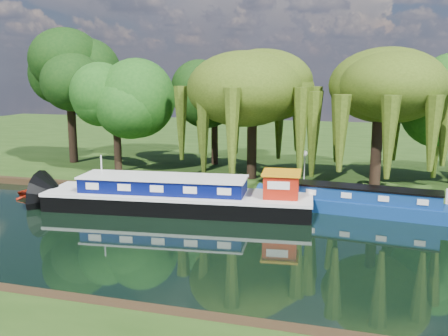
% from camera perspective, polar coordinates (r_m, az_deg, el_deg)
% --- Properties ---
extents(ground, '(120.00, 120.00, 0.00)m').
position_cam_1_polar(ground, '(23.86, 4.63, -8.80)').
color(ground, black).
extents(far_bank, '(120.00, 52.00, 0.45)m').
position_cam_1_polar(far_bank, '(56.76, 11.59, 2.63)').
color(far_bank, '#1C370F').
rests_on(far_bank, ground).
extents(dutch_barge, '(16.04, 5.23, 3.32)m').
position_cam_1_polar(dutch_barge, '(29.57, -5.07, -3.30)').
color(dutch_barge, black).
rests_on(dutch_barge, ground).
extents(narrowboat, '(11.75, 3.20, 1.69)m').
position_cam_1_polar(narrowboat, '(29.97, 15.90, -3.92)').
color(narrowboat, navy).
rests_on(narrowboat, ground).
extents(red_dinghy, '(3.56, 2.68, 0.70)m').
position_cam_1_polar(red_dinghy, '(34.74, -19.99, -3.20)').
color(red_dinghy, '#9C1A0B').
rests_on(red_dinghy, ground).
extents(willow_left, '(7.31, 7.31, 8.76)m').
position_cam_1_polar(willow_left, '(35.85, 3.27, 8.85)').
color(willow_left, black).
rests_on(willow_left, far_bank).
extents(willow_right, '(6.86, 6.86, 8.36)m').
position_cam_1_polar(willow_right, '(33.67, 17.34, 7.82)').
color(willow_right, black).
rests_on(willow_right, far_bank).
extents(tree_far_left, '(5.19, 5.19, 8.37)m').
position_cam_1_polar(tree_far_left, '(38.89, -12.28, 7.83)').
color(tree_far_left, black).
rests_on(tree_far_left, far_bank).
extents(tree_far_back, '(6.04, 6.04, 10.16)m').
position_cam_1_polar(tree_far_back, '(44.52, -17.25, 9.65)').
color(tree_far_back, black).
rests_on(tree_far_back, far_bank).
extents(tree_far_mid, '(4.84, 4.84, 7.91)m').
position_cam_1_polar(tree_far_mid, '(41.63, -1.10, 7.87)').
color(tree_far_mid, black).
rests_on(tree_far_mid, far_bank).
extents(lamppost, '(0.36, 0.36, 2.56)m').
position_cam_1_polar(lamppost, '(33.26, 9.20, 0.98)').
color(lamppost, silver).
rests_on(lamppost, far_bank).
extents(mooring_posts, '(19.16, 0.16, 1.00)m').
position_cam_1_polar(mooring_posts, '(31.64, 6.84, -2.17)').
color(mooring_posts, silver).
rests_on(mooring_posts, far_bank).
extents(reeds_near, '(33.70, 1.50, 1.10)m').
position_cam_1_polar(reeds_near, '(16.45, 23.98, -17.01)').
color(reeds_near, '#224B14').
rests_on(reeds_near, ground).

